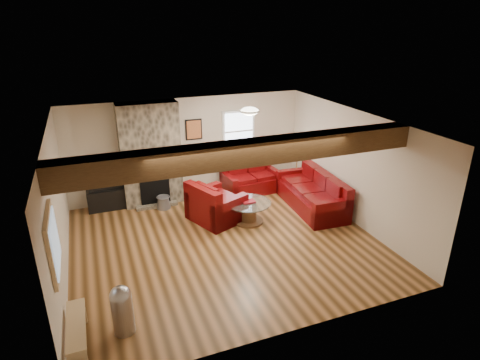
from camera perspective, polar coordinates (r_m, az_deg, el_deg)
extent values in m
plane|color=#4E3114|center=(8.35, -2.16, -8.80)|extent=(8.00, 8.00, 0.00)
plane|color=silver|center=(7.39, -2.43, 8.11)|extent=(8.00, 8.00, 0.00)
plane|color=beige|center=(10.27, -7.34, 4.68)|extent=(8.00, 0.00, 8.00)
plane|color=beige|center=(5.55, 7.24, -11.15)|extent=(8.00, 0.00, 8.00)
plane|color=beige|center=(7.46, -24.66, -4.01)|extent=(0.00, 7.50, 7.50)
plane|color=beige|center=(9.13, 15.80, 1.81)|extent=(0.00, 7.50, 7.50)
cube|color=#362110|center=(6.32, 1.29, 3.93)|extent=(6.00, 0.36, 0.38)
cube|color=#37322A|center=(9.86, -12.61, 3.58)|extent=(1.40, 0.50, 2.50)
cube|color=black|center=(9.90, -12.00, -1.24)|extent=(0.70, 0.06, 0.90)
cube|color=#37322A|center=(10.02, -11.77, -3.50)|extent=(1.00, 0.25, 0.08)
cylinder|color=#462E16|center=(9.11, 1.21, -5.83)|extent=(0.66, 0.66, 0.04)
cylinder|color=#462E16|center=(9.02, 1.22, -4.71)|extent=(0.35, 0.35, 0.44)
cylinder|color=white|center=(8.91, 1.24, -3.25)|extent=(1.00, 1.00, 0.02)
cube|color=maroon|center=(8.90, 1.24, -3.08)|extent=(0.28, 0.20, 0.03)
cube|color=black|center=(10.15, -18.06, -2.50)|extent=(1.01, 0.40, 0.50)
imported|color=black|center=(9.96, -18.40, 0.15)|extent=(0.88, 0.12, 0.50)
cylinder|color=tan|center=(10.86, 7.86, -1.35)|extent=(0.25, 0.25, 0.03)
cylinder|color=tan|center=(10.63, 8.03, 1.73)|extent=(0.03, 0.03, 1.27)
cone|color=#FAE0BD|center=(10.42, 8.22, 5.11)|extent=(0.36, 0.36, 0.25)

